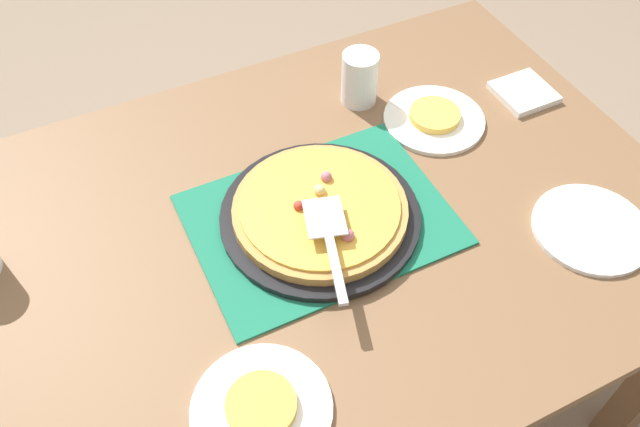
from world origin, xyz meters
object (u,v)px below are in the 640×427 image
at_px(plate_near_left, 434,119).
at_px(pizza, 320,209).
at_px(pizza_pan, 320,216).
at_px(napkin_stack, 524,93).
at_px(plate_side, 591,229).
at_px(pizza_server, 329,238).
at_px(plate_far_right, 262,409).
at_px(served_slice_right, 261,405).
at_px(cup_near, 360,78).
at_px(served_slice_left, 435,115).

bearing_deg(plate_near_left, pizza, 22.56).
relative_size(pizza_pan, napkin_stack, 3.17).
xyz_separation_m(plate_side, pizza_server, (0.48, -0.15, 0.06)).
xyz_separation_m(plate_near_left, napkin_stack, (-0.23, 0.01, 0.00)).
xyz_separation_m(plate_far_right, napkin_stack, (-0.82, -0.43, 0.00)).
height_order(pizza_pan, pizza_server, pizza_server).
xyz_separation_m(served_slice_right, napkin_stack, (-0.82, -0.43, -0.01)).
height_order(pizza, cup_near, cup_near).
bearing_deg(napkin_stack, plate_side, 71.21).
distance_m(plate_far_right, served_slice_right, 0.01).
bearing_deg(napkin_stack, served_slice_left, -3.66).
bearing_deg(pizza_server, pizza, -106.72).
xyz_separation_m(served_slice_right, cup_near, (-0.48, -0.58, 0.04)).
height_order(plate_side, pizza_server, pizza_server).
xyz_separation_m(plate_far_right, plate_side, (-0.69, -0.06, 0.00)).
distance_m(plate_far_right, served_slice_left, 0.74).
xyz_separation_m(pizza, served_slice_left, (-0.35, -0.14, -0.02)).
relative_size(served_slice_left, napkin_stack, 0.92).
bearing_deg(plate_near_left, plate_far_right, 36.92).
bearing_deg(plate_far_right, plate_near_left, -143.08).
relative_size(plate_near_left, cup_near, 1.83).
distance_m(served_slice_left, cup_near, 0.18).
relative_size(served_slice_right, pizza_server, 0.47).
bearing_deg(pizza_pan, napkin_stack, -167.41).
height_order(pizza, plate_far_right, pizza).
relative_size(cup_near, napkin_stack, 1.00).
xyz_separation_m(plate_far_right, served_slice_right, (0.00, 0.00, 0.01)).
height_order(cup_near, napkin_stack, cup_near).
relative_size(plate_far_right, pizza_server, 0.95).
bearing_deg(plate_near_left, napkin_stack, 176.34).
bearing_deg(cup_near, served_slice_left, 129.90).
bearing_deg(served_slice_left, napkin_stack, 176.34).
bearing_deg(napkin_stack, pizza_pan, 12.59).
height_order(served_slice_right, cup_near, cup_near).
distance_m(pizza_pan, served_slice_left, 0.37).
bearing_deg(plate_side, served_slice_left, -75.25).
distance_m(plate_far_right, cup_near, 0.75).
height_order(plate_near_left, napkin_stack, napkin_stack).
relative_size(pizza_pan, served_slice_right, 3.45).
bearing_deg(pizza_pan, served_slice_right, 50.77).
bearing_deg(plate_side, cup_near, -67.62).
height_order(plate_far_right, served_slice_right, served_slice_right).
relative_size(plate_side, served_slice_left, 2.00).
height_order(plate_near_left, served_slice_right, served_slice_right).
height_order(plate_side, served_slice_right, served_slice_right).
height_order(plate_near_left, cup_near, cup_near).
height_order(plate_side, cup_near, cup_near).
xyz_separation_m(plate_near_left, pizza_server, (0.37, 0.24, 0.06)).
xyz_separation_m(plate_far_right, pizza_server, (-0.22, -0.21, 0.06)).
distance_m(pizza_pan, pizza_server, 0.11).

